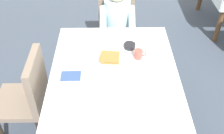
# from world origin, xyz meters

# --- Properties ---
(ground_plane) EXTENTS (14.00, 14.00, 0.00)m
(ground_plane) POSITION_xyz_m (0.00, 0.00, 0.00)
(ground_plane) COLOR #3D4756
(dining_table_main) EXTENTS (1.12, 1.52, 0.74)m
(dining_table_main) POSITION_xyz_m (0.00, 0.00, 0.65)
(dining_table_main) COLOR silver
(dining_table_main) RESTS_ON ground
(chair_diner) EXTENTS (0.44, 0.45, 0.93)m
(chair_diner) POSITION_xyz_m (0.05, 1.17, 0.53)
(chair_diner) COLOR #7A6B5B
(chair_diner) RESTS_ON ground
(diner_person) EXTENTS (0.40, 0.43, 1.12)m
(diner_person) POSITION_xyz_m (0.05, 1.01, 0.67)
(diner_person) COLOR silver
(diner_person) RESTS_ON ground
(chair_left_side) EXTENTS (0.45, 0.44, 0.93)m
(chair_left_side) POSITION_xyz_m (-0.77, 0.00, 0.53)
(chair_left_side) COLOR #7A6B5B
(chair_left_side) RESTS_ON ground
(plate_breakfast) EXTENTS (0.28, 0.28, 0.02)m
(plate_breakfast) POSITION_xyz_m (-0.04, 0.19, 0.75)
(plate_breakfast) COLOR white
(plate_breakfast) RESTS_ON dining_table_main
(breakfast_stack) EXTENTS (0.18, 0.15, 0.06)m
(breakfast_stack) POSITION_xyz_m (-0.03, 0.19, 0.79)
(breakfast_stack) COLOR #A36B33
(breakfast_stack) RESTS_ON plate_breakfast
(cup_coffee) EXTENTS (0.11, 0.08, 0.08)m
(cup_coffee) POSITION_xyz_m (0.22, 0.24, 0.78)
(cup_coffee) COLOR #B24C42
(cup_coffee) RESTS_ON dining_table_main
(bowl_butter) EXTENTS (0.11, 0.11, 0.04)m
(bowl_butter) POSITION_xyz_m (0.15, 0.40, 0.76)
(bowl_butter) COLOR black
(bowl_butter) RESTS_ON dining_table_main
(fork_left_of_plate) EXTENTS (0.03, 0.18, 0.00)m
(fork_left_of_plate) POSITION_xyz_m (-0.23, 0.17, 0.74)
(fork_left_of_plate) COLOR silver
(fork_left_of_plate) RESTS_ON dining_table_main
(knife_right_of_plate) EXTENTS (0.02, 0.20, 0.00)m
(knife_right_of_plate) POSITION_xyz_m (0.15, 0.17, 0.74)
(knife_right_of_plate) COLOR silver
(knife_right_of_plate) RESTS_ON dining_table_main
(spoon_near_edge) EXTENTS (0.15, 0.04, 0.00)m
(spoon_near_edge) POSITION_xyz_m (-0.06, -0.14, 0.74)
(spoon_near_edge) COLOR silver
(spoon_near_edge) RESTS_ON dining_table_main
(napkin_folded) EXTENTS (0.17, 0.12, 0.01)m
(napkin_folded) POSITION_xyz_m (-0.37, -0.00, 0.74)
(napkin_folded) COLOR #334C7F
(napkin_folded) RESTS_ON dining_table_main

